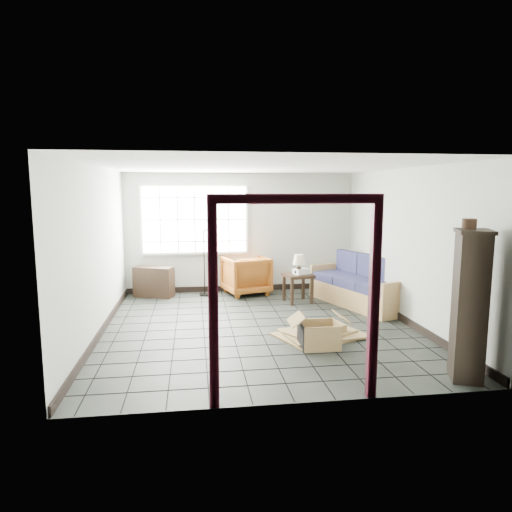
{
  "coord_description": "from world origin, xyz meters",
  "views": [
    {
      "loc": [
        -1.03,
        -7.2,
        2.24
      ],
      "look_at": [
        0.0,
        0.3,
        1.14
      ],
      "focal_mm": 32.0,
      "sensor_mm": 36.0,
      "label": 1
    }
  ],
  "objects": [
    {
      "name": "side_table",
      "position": [
        1.01,
        1.52,
        0.48
      ],
      "size": [
        0.61,
        0.61,
        0.58
      ],
      "rotation": [
        0.0,
        0.0,
        0.18
      ],
      "color": "black",
      "rests_on": "ground"
    },
    {
      "name": "ground",
      "position": [
        0.0,
        0.0,
        0.0
      ],
      "size": [
        5.5,
        5.5,
        0.0
      ],
      "primitive_type": "plane",
      "color": "black",
      "rests_on": "ground"
    },
    {
      "name": "tall_shelf",
      "position": [
        2.15,
        -2.4,
        0.91
      ],
      "size": [
        0.53,
        0.59,
        1.79
      ],
      "rotation": [
        0.0,
        0.0,
        -0.38
      ],
      "color": "black",
      "rests_on": "ground"
    },
    {
      "name": "cardboard_pile",
      "position": [
        0.91,
        -0.61,
        0.05
      ],
      "size": [
        1.54,
        1.34,
        0.19
      ],
      "rotation": [
        0.0,
        0.0,
        0.34
      ],
      "color": "olive",
      "rests_on": "ground"
    },
    {
      "name": "projector",
      "position": [
        1.08,
        1.51,
        0.63
      ],
      "size": [
        0.34,
        0.31,
        0.1
      ],
      "rotation": [
        0.0,
        0.0,
        0.34
      ],
      "color": "silver",
      "rests_on": "side_table"
    },
    {
      "name": "table_lamp",
      "position": [
        1.03,
        1.49,
        0.85
      ],
      "size": [
        0.32,
        0.32,
        0.39
      ],
      "rotation": [
        0.0,
        0.0,
        0.29
      ],
      "color": "black",
      "rests_on": "side_table"
    },
    {
      "name": "window_panel",
      "position": [
        -1.0,
        2.7,
        1.6
      ],
      "size": [
        2.32,
        0.08,
        1.52
      ],
      "color": "silver",
      "rests_on": "ground"
    },
    {
      "name": "doorway_trim",
      "position": [
        0.0,
        -2.7,
        1.38
      ],
      "size": [
        1.8,
        0.08,
        2.2
      ],
      "color": "#3C0D1A",
      "rests_on": "ground"
    },
    {
      "name": "console_shelf",
      "position": [
        -1.88,
        2.4,
        0.32
      ],
      "size": [
        0.88,
        0.59,
        0.64
      ],
      "rotation": [
        0.0,
        0.0,
        -0.36
      ],
      "color": "black",
      "rests_on": "ground"
    },
    {
      "name": "floor_lamp",
      "position": [
        -0.72,
        2.35,
        0.8
      ],
      "size": [
        0.39,
        0.3,
        1.49
      ],
      "rotation": [
        0.0,
        0.0,
        -0.1
      ],
      "color": "black",
      "rests_on": "ground"
    },
    {
      "name": "open_box",
      "position": [
        0.72,
        -1.09,
        0.18
      ],
      "size": [
        0.88,
        0.45,
        0.5
      ],
      "rotation": [
        0.0,
        0.0,
        -0.01
      ],
      "color": "olive",
      "rests_on": "ground"
    },
    {
      "name": "room_shell",
      "position": [
        0.0,
        0.03,
        1.68
      ],
      "size": [
        5.02,
        5.52,
        2.61
      ],
      "color": "#AEB4AC",
      "rests_on": "ground"
    },
    {
      "name": "futon_sofa",
      "position": [
        2.21,
        1.17,
        0.35
      ],
      "size": [
        1.52,
        2.34,
        0.97
      ],
      "rotation": [
        0.0,
        0.0,
        0.34
      ],
      "color": "olive",
      "rests_on": "ground"
    },
    {
      "name": "armchair",
      "position": [
        0.07,
        2.4,
        0.45
      ],
      "size": [
        1.07,
        1.03,
        0.91
      ],
      "primitive_type": "imported",
      "rotation": [
        0.0,
        0.0,
        3.41
      ],
      "color": "#965715",
      "rests_on": "ground"
    },
    {
      "name": "pot",
      "position": [
        2.11,
        -2.35,
        1.85
      ],
      "size": [
        0.18,
        0.18,
        0.12
      ],
      "rotation": [
        0.0,
        0.0,
        0.14
      ],
      "color": "black",
      "rests_on": "tall_shelf"
    }
  ]
}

